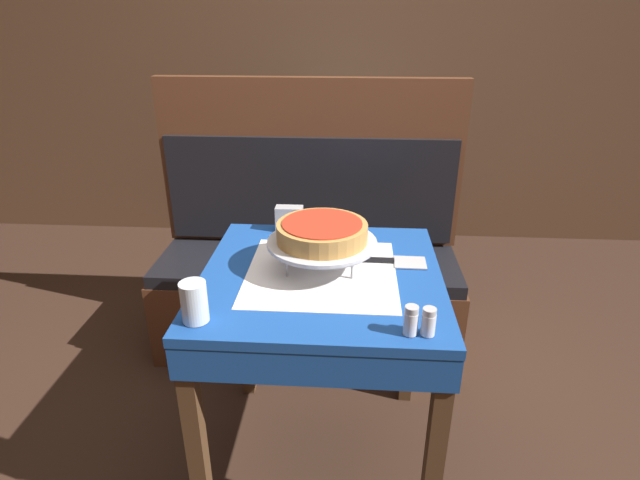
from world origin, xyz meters
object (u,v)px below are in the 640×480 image
object	(u,v)px
deep_dish_pizza	(321,232)
condiment_caddy	(340,144)
salt_shaker	(411,320)
pepper_shaker	(429,322)
water_glass_near	(194,302)
pizza_server	(385,261)
napkin_holder	(289,218)
booth_bench	(308,275)
dining_table_front	(321,299)
pizza_pan_stand	(321,244)
dining_table_rear	(343,166)

from	to	relation	value
deep_dish_pizza	condiment_caddy	world-z (taller)	deep_dish_pizza
salt_shaker	pepper_shaker	size ratio (longest dim) A/B	1.05
water_glass_near	pizza_server	bearing A→B (deg)	35.92
pizza_server	napkin_holder	xyz separation A→B (m)	(-0.34, 0.25, 0.04)
booth_bench	condiment_caddy	size ratio (longest dim) A/B	8.65
dining_table_front	pizza_pan_stand	distance (m)	0.19
water_glass_near	pepper_shaker	xyz separation A→B (m)	(0.60, -0.02, -0.02)
water_glass_near	pizza_pan_stand	bearing A→B (deg)	45.48
booth_bench	dining_table_rear	bearing A→B (deg)	81.25
dining_table_rear	napkin_holder	distance (m)	1.33
pizza_pan_stand	salt_shaker	world-z (taller)	pizza_pan_stand
booth_bench	deep_dish_pizza	bearing A→B (deg)	-81.59
dining_table_front	dining_table_rear	size ratio (longest dim) A/B	1.01
booth_bench	water_glass_near	size ratio (longest dim) A/B	12.71
salt_shaker	dining_table_rear	bearing A→B (deg)	96.35
pizza_server	napkin_holder	size ratio (longest dim) A/B	2.90
dining_table_rear	pepper_shaker	distance (m)	1.97
dining_table_rear	condiment_caddy	xyz separation A→B (m)	(-0.02, -0.08, 0.16)
water_glass_near	dining_table_rear	bearing A→B (deg)	80.03
dining_table_front	deep_dish_pizza	distance (m)	0.23
deep_dish_pizza	pizza_server	xyz separation A→B (m)	(0.21, 0.06, -0.12)
deep_dish_pizza	pizza_server	world-z (taller)	deep_dish_pizza
salt_shaker	booth_bench	bearing A→B (deg)	108.54
pizza_server	pepper_shaker	distance (m)	0.40
deep_dish_pizza	napkin_holder	size ratio (longest dim) A/B	2.79
booth_bench	napkin_holder	size ratio (longest dim) A/B	14.14
pepper_shaker	napkin_holder	distance (m)	0.77
booth_bench	pizza_server	bearing A→B (deg)	-64.76
deep_dish_pizza	pepper_shaker	distance (m)	0.45
pepper_shaker	dining_table_front	bearing A→B (deg)	132.62
pizza_server	deep_dish_pizza	bearing A→B (deg)	-164.02
condiment_caddy	napkin_holder	bearing A→B (deg)	-96.96
deep_dish_pizza	pizza_pan_stand	bearing A→B (deg)	-90.00
deep_dish_pizza	condiment_caddy	bearing A→B (deg)	89.47
salt_shaker	pepper_shaker	distance (m)	0.04
pizza_pan_stand	napkin_holder	xyz separation A→B (m)	(-0.14, 0.30, -0.04)
dining_table_front	dining_table_rear	world-z (taller)	dining_table_front
pizza_server	pizza_pan_stand	bearing A→B (deg)	-164.02
napkin_holder	condiment_caddy	distance (m)	1.24
water_glass_near	pepper_shaker	bearing A→B (deg)	-2.21
dining_table_rear	water_glass_near	distance (m)	1.96
booth_bench	condiment_caddy	bearing A→B (deg)	81.58
pizza_server	water_glass_near	xyz separation A→B (m)	(-0.51, -0.37, 0.05)
deep_dish_pizza	salt_shaker	world-z (taller)	deep_dish_pizza
pizza_server	salt_shaker	bearing A→B (deg)	-83.88
pizza_pan_stand	napkin_holder	size ratio (longest dim) A/B	3.40
salt_shaker	condiment_caddy	bearing A→B (deg)	97.10
booth_bench	napkin_holder	xyz separation A→B (m)	(-0.03, -0.42, 0.46)
dining_table_front	salt_shaker	distance (m)	0.42
salt_shaker	condiment_caddy	size ratio (longest dim) A/B	0.48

